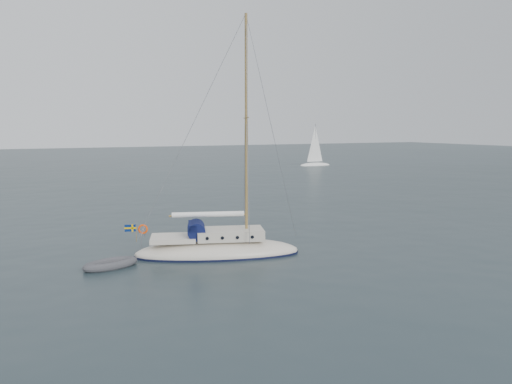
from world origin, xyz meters
name	(u,v)px	position (x,y,z in m)	size (l,w,h in m)	color
ground	(251,258)	(0.00, 0.00, 0.00)	(300.00, 300.00, 0.00)	black
sailboat	(218,237)	(-1.42, 1.28, 1.02)	(9.47, 2.84, 13.48)	beige
dinghy	(111,264)	(-7.15, 1.34, 0.18)	(2.85, 1.29, 0.41)	#4C4D52
distant_yacht_b	(315,147)	(37.34, 52.63, 3.40)	(6.00, 3.20, 7.95)	white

